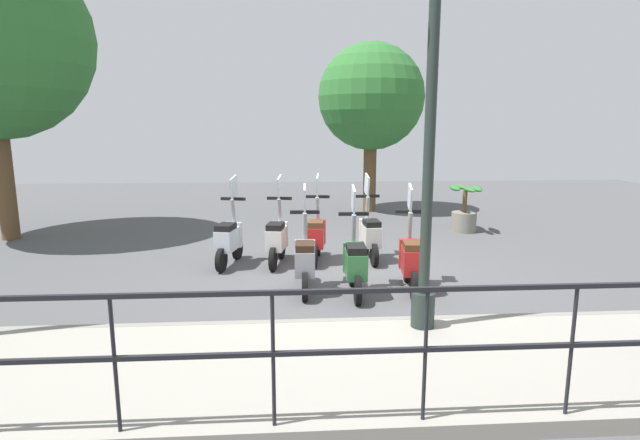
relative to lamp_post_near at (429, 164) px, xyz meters
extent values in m
plane|color=#4C4C4F|center=(2.40, 0.49, -1.98)|extent=(28.00, 28.00, 0.00)
cube|color=gray|center=(-0.80, 0.49, -1.90)|extent=(2.20, 20.00, 0.15)
cube|color=gray|center=(0.25, 0.49, -1.90)|extent=(0.10, 20.00, 0.15)
cube|color=black|center=(-1.80, 0.49, -0.78)|extent=(0.04, 16.00, 0.04)
cube|color=black|center=(-1.80, 0.49, -1.25)|extent=(0.04, 16.00, 0.04)
cylinder|color=black|center=(-1.80, -0.66, -1.30)|extent=(0.03, 0.03, 1.05)
cylinder|color=black|center=(-1.80, 0.49, -1.30)|extent=(0.03, 0.03, 1.05)
cylinder|color=black|center=(-1.80, 1.63, -1.30)|extent=(0.03, 0.03, 1.05)
cylinder|color=black|center=(-1.80, 2.77, -1.30)|extent=(0.03, 0.03, 1.05)
cylinder|color=#232D28|center=(0.00, 0.00, -1.63)|extent=(0.26, 0.26, 0.40)
cylinder|color=#232D28|center=(0.00, 0.00, 0.18)|extent=(0.12, 0.12, 4.02)
cylinder|color=brown|center=(5.63, 7.43, -0.68)|extent=(0.36, 0.36, 2.59)
cylinder|color=brown|center=(8.68, -0.83, -0.93)|extent=(0.36, 0.36, 2.09)
sphere|color=#2D6B2D|center=(8.68, -0.83, 1.20)|extent=(2.91, 2.91, 2.91)
cylinder|color=slate|center=(5.73, -2.53, -1.75)|extent=(0.56, 0.56, 0.45)
cylinder|color=brown|center=(5.73, -2.53, -1.28)|extent=(0.10, 0.10, 0.50)
ellipsoid|color=#2D6B2D|center=(5.98, -2.53, -0.98)|extent=(0.56, 0.16, 0.10)
ellipsoid|color=#2D6B2D|center=(5.48, -2.53, -0.98)|extent=(0.56, 0.16, 0.10)
ellipsoid|color=#2D6B2D|center=(5.73, -2.28, -0.98)|extent=(0.56, 0.16, 0.10)
ellipsoid|color=#2D6B2D|center=(5.73, -2.78, -0.98)|extent=(0.56, 0.16, 0.10)
ellipsoid|color=#2D6B2D|center=(5.91, -2.35, -0.98)|extent=(0.56, 0.16, 0.10)
ellipsoid|color=#2D6B2D|center=(5.55, -2.71, -0.98)|extent=(0.56, 0.16, 0.10)
cylinder|color=black|center=(2.12, -0.33, -1.78)|extent=(0.41, 0.13, 0.40)
cylinder|color=black|center=(1.29, -0.24, -1.78)|extent=(0.41, 0.13, 0.40)
cube|color=#B21E1E|center=(1.62, -0.28, -1.50)|extent=(0.63, 0.35, 0.36)
cube|color=#B21E1E|center=(1.91, -0.31, -1.48)|extent=(0.15, 0.31, 0.44)
cube|color=#4C2D19|center=(1.55, -0.27, -1.27)|extent=(0.43, 0.31, 0.10)
cylinder|color=gray|center=(1.97, -0.32, -1.12)|extent=(0.19, 0.09, 0.55)
cube|color=black|center=(1.97, -0.32, -0.85)|extent=(0.11, 0.44, 0.05)
cube|color=silver|center=(2.03, -0.32, -0.65)|extent=(0.39, 0.08, 0.42)
cylinder|color=black|center=(1.98, 0.54, -1.78)|extent=(0.40, 0.09, 0.40)
cylinder|color=black|center=(1.15, 0.57, -1.78)|extent=(0.40, 0.09, 0.40)
cube|color=#2D6B38|center=(1.48, 0.56, -1.50)|extent=(0.61, 0.30, 0.36)
cube|color=#2D6B38|center=(1.77, 0.55, -1.48)|extent=(0.13, 0.30, 0.44)
cube|color=black|center=(1.41, 0.56, -1.27)|extent=(0.41, 0.27, 0.10)
cylinder|color=gray|center=(1.83, 0.55, -1.12)|extent=(0.19, 0.08, 0.55)
cube|color=black|center=(1.83, 0.55, -0.85)|extent=(0.08, 0.44, 0.05)
cube|color=silver|center=(1.89, 0.55, -0.65)|extent=(0.39, 0.04, 0.42)
cylinder|color=black|center=(2.18, 1.24, -1.78)|extent=(0.40, 0.10, 0.40)
cylinder|color=black|center=(1.35, 1.28, -1.78)|extent=(0.40, 0.10, 0.40)
cube|color=gray|center=(1.68, 1.27, -1.50)|extent=(0.61, 0.31, 0.36)
cube|color=gray|center=(1.97, 1.25, -1.48)|extent=(0.13, 0.30, 0.44)
cube|color=black|center=(1.61, 1.27, -1.27)|extent=(0.41, 0.28, 0.10)
cylinder|color=gray|center=(2.03, 1.25, -1.12)|extent=(0.19, 0.08, 0.55)
cube|color=black|center=(2.03, 1.25, -0.85)|extent=(0.08, 0.44, 0.05)
cube|color=silver|center=(2.09, 1.25, -0.65)|extent=(0.39, 0.05, 0.42)
cylinder|color=black|center=(3.82, 0.06, -1.78)|extent=(0.40, 0.10, 0.40)
cylinder|color=black|center=(2.99, 0.02, -1.78)|extent=(0.40, 0.10, 0.40)
cube|color=beige|center=(3.32, 0.04, -1.50)|extent=(0.61, 0.30, 0.36)
cube|color=beige|center=(3.61, 0.05, -1.48)|extent=(0.13, 0.30, 0.44)
cube|color=black|center=(3.25, 0.03, -1.27)|extent=(0.41, 0.28, 0.10)
cylinder|color=gray|center=(3.67, 0.05, -1.12)|extent=(0.19, 0.08, 0.55)
cube|color=black|center=(3.67, 0.05, -0.85)|extent=(0.08, 0.44, 0.05)
cube|color=silver|center=(3.73, 0.05, -0.65)|extent=(0.39, 0.05, 0.42)
cylinder|color=black|center=(3.81, 0.94, -1.78)|extent=(0.41, 0.13, 0.40)
cylinder|color=black|center=(2.99, 1.05, -1.78)|extent=(0.41, 0.13, 0.40)
cube|color=#B21E1E|center=(3.32, 1.01, -1.50)|extent=(0.63, 0.36, 0.36)
cube|color=#B21E1E|center=(3.60, 0.97, -1.48)|extent=(0.16, 0.31, 0.44)
cube|color=#4C2D19|center=(3.25, 1.02, -1.27)|extent=(0.43, 0.31, 0.10)
cylinder|color=gray|center=(3.66, 0.96, -1.12)|extent=(0.19, 0.09, 0.55)
cube|color=black|center=(3.66, 0.96, -0.85)|extent=(0.12, 0.44, 0.05)
cube|color=silver|center=(3.72, 0.95, -0.65)|extent=(0.39, 0.08, 0.42)
cylinder|color=black|center=(3.65, 1.62, -1.78)|extent=(0.41, 0.14, 0.40)
cylinder|color=black|center=(2.83, 1.76, -1.78)|extent=(0.41, 0.14, 0.40)
cube|color=beige|center=(3.16, 1.70, -1.50)|extent=(0.64, 0.37, 0.36)
cube|color=beige|center=(3.44, 1.66, -1.48)|extent=(0.17, 0.32, 0.44)
cube|color=black|center=(3.09, 1.72, -1.27)|extent=(0.44, 0.32, 0.10)
cylinder|color=gray|center=(3.50, 1.65, -1.12)|extent=(0.19, 0.10, 0.55)
cube|color=black|center=(3.50, 1.65, -0.85)|extent=(0.13, 0.44, 0.05)
cube|color=silver|center=(3.56, 1.64, -0.65)|extent=(0.39, 0.09, 0.42)
cylinder|color=black|center=(3.63, 2.42, -1.78)|extent=(0.41, 0.17, 0.40)
cylinder|color=black|center=(2.83, 2.61, -1.78)|extent=(0.41, 0.17, 0.40)
cube|color=#B7BCC6|center=(3.15, 2.53, -1.50)|extent=(0.65, 0.41, 0.36)
cube|color=#B7BCC6|center=(3.43, 2.47, -1.48)|extent=(0.19, 0.32, 0.44)
cube|color=black|center=(3.08, 2.55, -1.27)|extent=(0.45, 0.34, 0.10)
cylinder|color=gray|center=(3.49, 2.45, -1.12)|extent=(0.19, 0.11, 0.55)
cube|color=black|center=(3.49, 2.45, -0.85)|extent=(0.16, 0.44, 0.05)
cube|color=silver|center=(3.55, 2.44, -0.65)|extent=(0.38, 0.12, 0.42)
camera|label=1|loc=(-5.24, 1.52, 0.40)|focal=28.00mm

